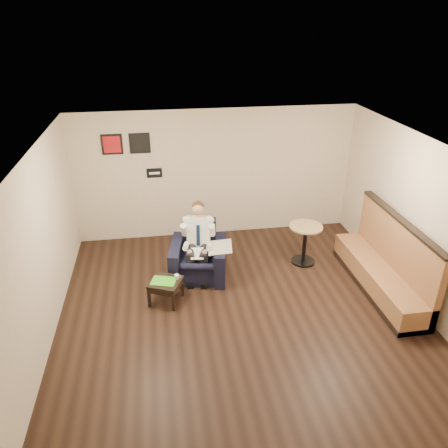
{
  "coord_description": "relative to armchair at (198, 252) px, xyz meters",
  "views": [
    {
      "loc": [
        -1.2,
        -5.82,
        4.58
      ],
      "look_at": [
        -0.1,
        1.2,
        1.08
      ],
      "focal_mm": 35.0,
      "sensor_mm": 36.0,
      "label": 1
    }
  ],
  "objects": [
    {
      "name": "banquette",
      "position": [
        3.17,
        -0.95,
        0.18
      ],
      "size": [
        0.63,
        2.64,
        1.35
      ],
      "primitive_type": "cube",
      "color": "#935F39",
      "rests_on": "ground"
    },
    {
      "name": "newspaper",
      "position": [
        0.39,
        -0.18,
        0.18
      ],
      "size": [
        0.49,
        0.59,
        0.01
      ],
      "primitive_type": "cube",
      "rotation": [
        0.0,
        0.0,
        -0.12
      ],
      "color": "silver",
      "rests_on": "armchair"
    },
    {
      "name": "art_print_left",
      "position": [
        -1.52,
        1.72,
        1.66
      ],
      "size": [
        0.42,
        0.03,
        0.42
      ],
      "primitive_type": "cube",
      "color": "red",
      "rests_on": "wall_back"
    },
    {
      "name": "wall_left",
      "position": [
        -2.42,
        -1.26,
        0.91
      ],
      "size": [
        0.02,
        6.0,
        2.8
      ],
      "primitive_type": "cube",
      "color": "beige",
      "rests_on": "ground"
    },
    {
      "name": "wall_front",
      "position": [
        0.58,
        -4.26,
        0.91
      ],
      "size": [
        6.0,
        0.02,
        2.8
      ],
      "primitive_type": "cube",
      "color": "beige",
      "rests_on": "ground"
    },
    {
      "name": "art_print_right",
      "position": [
        -0.97,
        1.72,
        1.66
      ],
      "size": [
        0.42,
        0.03,
        0.42
      ],
      "primitive_type": "cube",
      "color": "black",
      "rests_on": "wall_back"
    },
    {
      "name": "green_folder",
      "position": [
        -0.67,
        -0.75,
        -0.08
      ],
      "size": [
        0.48,
        0.4,
        0.01
      ],
      "primitive_type": "cube",
      "rotation": [
        0.0,
        0.0,
        -0.28
      ],
      "color": "#4DD42A",
      "rests_on": "side_table"
    },
    {
      "name": "lap_papers",
      "position": [
        -0.04,
        -0.23,
        0.11
      ],
      "size": [
        0.26,
        0.34,
        0.01
      ],
      "primitive_type": "cube",
      "rotation": [
        0.0,
        0.0,
        -0.1
      ],
      "color": "white",
      "rests_on": "seated_man"
    },
    {
      "name": "ceiling",
      "position": [
        0.58,
        -1.26,
        2.31
      ],
      "size": [
        6.0,
        6.0,
        0.02
      ],
      "primitive_type": "cube",
      "color": "white",
      "rests_on": "wall_back"
    },
    {
      "name": "coffee_mug",
      "position": [
        -0.45,
        -0.71,
        -0.04
      ],
      "size": [
        0.1,
        0.1,
        0.09
      ],
      "primitive_type": "cylinder",
      "rotation": [
        0.0,
        0.0,
        -0.42
      ],
      "color": "white",
      "rests_on": "side_table"
    },
    {
      "name": "side_table",
      "position": [
        -0.64,
        -0.75,
        -0.29
      ],
      "size": [
        0.66,
        0.66,
        0.41
      ],
      "primitive_type": "cube",
      "rotation": [
        0.0,
        0.0,
        -0.42
      ],
      "color": "black",
      "rests_on": "ground"
    },
    {
      "name": "wall_right",
      "position": [
        3.58,
        -1.26,
        0.91
      ],
      "size": [
        0.02,
        6.0,
        2.8
      ],
      "primitive_type": "cube",
      "color": "beige",
      "rests_on": "ground"
    },
    {
      "name": "wall_back",
      "position": [
        0.58,
        1.74,
        0.91
      ],
      "size": [
        6.0,
        0.02,
        2.8
      ],
      "primitive_type": "cube",
      "color": "beige",
      "rests_on": "ground"
    },
    {
      "name": "seated_man",
      "position": [
        -0.02,
        -0.13,
        0.18
      ],
      "size": [
        0.8,
        1.06,
        1.35
      ],
      "primitive_type": null,
      "rotation": [
        0.0,
        0.0,
        -0.17
      ],
      "color": "white",
      "rests_on": "armchair"
    },
    {
      "name": "seating_sign",
      "position": [
        -0.72,
        1.72,
        1.01
      ],
      "size": [
        0.32,
        0.02,
        0.2
      ],
      "primitive_type": "cube",
      "color": "black",
      "rests_on": "wall_back"
    },
    {
      "name": "armchair",
      "position": [
        0.0,
        0.0,
        0.0
      ],
      "size": [
        1.18,
        1.18,
        0.99
      ],
      "primitive_type": "cube",
      "rotation": [
        0.0,
        0.0,
        -0.17
      ],
      "color": "black",
      "rests_on": "ground"
    },
    {
      "name": "cafe_table",
      "position": [
        2.13,
        0.15,
        -0.09
      ],
      "size": [
        0.83,
        0.83,
        0.81
      ],
      "primitive_type": "cylinder",
      "rotation": [
        0.0,
        0.0,
        -0.34
      ],
      "color": "tan",
      "rests_on": "ground"
    },
    {
      "name": "smartphone",
      "position": [
        -0.54,
        -0.63,
        -0.08
      ],
      "size": [
        0.14,
        0.12,
        0.01
      ],
      "primitive_type": "cube",
      "rotation": [
        0.0,
        0.0,
        -0.6
      ],
      "color": "black",
      "rests_on": "side_table"
    },
    {
      "name": "ground",
      "position": [
        0.58,
        -1.26,
        -0.49
      ],
      "size": [
        6.0,
        6.0,
        0.0
      ],
      "primitive_type": "plane",
      "color": "black",
      "rests_on": "ground"
    }
  ]
}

